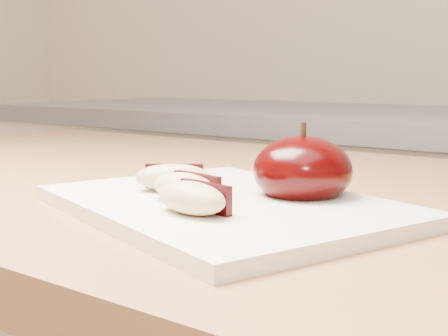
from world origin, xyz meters
The scene contains 5 objects.
cutting_board centered at (-0.06, 0.37, 0.91)m, with size 0.29×0.21×0.01m, color silver.
apple_half centered at (-0.01, 0.43, 0.93)m, with size 0.11×0.11×0.07m.
apple_wedge_a centered at (-0.11, 0.38, 0.92)m, with size 0.07×0.06×0.02m.
apple_wedge_b centered at (-0.07, 0.34, 0.92)m, with size 0.07×0.04×0.02m.
apple_wedge_c centered at (-0.04, 0.32, 0.92)m, with size 0.07×0.04×0.02m.
Camera 1 is at (0.25, -0.02, 1.01)m, focal length 50.00 mm.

